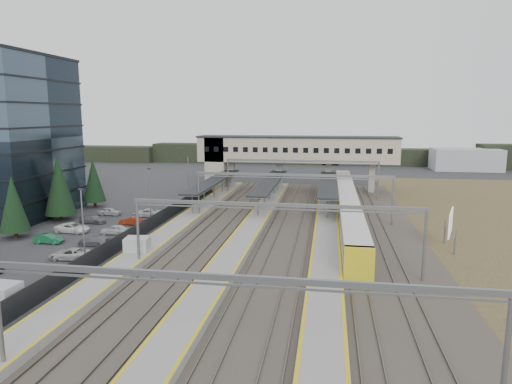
% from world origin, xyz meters
% --- Properties ---
extents(ground, '(220.00, 220.00, 0.00)m').
position_xyz_m(ground, '(0.00, 0.00, 0.00)').
color(ground, '#2B2B2D').
rests_on(ground, ground).
extents(car_park, '(10.67, 44.54, 1.29)m').
position_xyz_m(car_park, '(-13.85, -4.99, 0.61)').
color(car_park, '#A2A1A6').
rests_on(car_park, ground).
extents(lampposts, '(0.50, 53.25, 8.07)m').
position_xyz_m(lampposts, '(-8.00, 1.25, 4.34)').
color(lampposts, slate).
rests_on(lampposts, ground).
extents(fence, '(0.08, 90.00, 2.00)m').
position_xyz_m(fence, '(-6.50, 5.00, 1.00)').
color(fence, '#26282B').
rests_on(fence, ground).
extents(relay_cabin_near, '(3.02, 2.28, 2.43)m').
position_xyz_m(relay_cabin_near, '(-8.31, -20.27, 1.22)').
color(relay_cabin_near, '#A5A7AA').
rests_on(relay_cabin_near, ground).
extents(relay_cabin_far, '(2.78, 2.41, 2.32)m').
position_xyz_m(relay_cabin_far, '(-3.40, -5.20, 1.16)').
color(relay_cabin_far, '#A5A7AA').
rests_on(relay_cabin_far, ground).
extents(rail_corridor, '(34.00, 90.00, 0.92)m').
position_xyz_m(rail_corridor, '(9.34, 5.00, 0.29)').
color(rail_corridor, '#3A352E').
rests_on(rail_corridor, ground).
extents(canopies, '(23.10, 30.00, 3.28)m').
position_xyz_m(canopies, '(7.00, 27.00, 3.92)').
color(canopies, black).
rests_on(canopies, ground).
extents(footbridge, '(40.40, 6.40, 11.20)m').
position_xyz_m(footbridge, '(7.70, 42.00, 7.93)').
color(footbridge, tan).
rests_on(footbridge, ground).
extents(gantries, '(28.40, 62.28, 7.17)m').
position_xyz_m(gantries, '(12.00, 3.00, 6.00)').
color(gantries, slate).
rests_on(gantries, ground).
extents(train, '(2.76, 57.62, 3.47)m').
position_xyz_m(train, '(20.00, 18.29, 1.97)').
color(train, silver).
rests_on(train, ground).
extents(billboard, '(1.76, 5.31, 4.59)m').
position_xyz_m(billboard, '(31.17, 3.69, 3.05)').
color(billboard, slate).
rests_on(billboard, ground).
extents(treeline_far, '(170.00, 19.00, 7.00)m').
position_xyz_m(treeline_far, '(23.81, 92.28, 2.95)').
color(treeline_far, black).
rests_on(treeline_far, ground).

